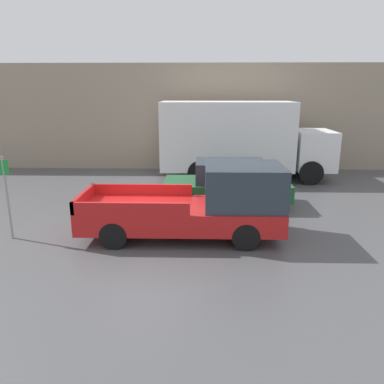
{
  "coord_description": "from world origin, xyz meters",
  "views": [
    {
      "loc": [
        1.68,
        -9.87,
        4.05
      ],
      "look_at": [
        1.39,
        1.13,
        1.04
      ],
      "focal_mm": 35.0,
      "sensor_mm": 36.0,
      "label": 1
    }
  ],
  "objects_px": {
    "car": "(228,183)",
    "delivery_truck": "(238,138)",
    "parking_sign": "(7,193)",
    "newspaper_box": "(183,160)",
    "pickup_truck": "(203,204)"
  },
  "relations": [
    {
      "from": "car",
      "to": "delivery_truck",
      "type": "bearing_deg",
      "value": 79.94
    },
    {
      "from": "parking_sign",
      "to": "newspaper_box",
      "type": "distance_m",
      "value": 10.46
    },
    {
      "from": "car",
      "to": "newspaper_box",
      "type": "bearing_deg",
      "value": 107.52
    },
    {
      "from": "pickup_truck",
      "to": "newspaper_box",
      "type": "height_order",
      "value": "pickup_truck"
    },
    {
      "from": "delivery_truck",
      "to": "parking_sign",
      "type": "bearing_deg",
      "value": -132.74
    },
    {
      "from": "delivery_truck",
      "to": "parking_sign",
      "type": "height_order",
      "value": "delivery_truck"
    },
    {
      "from": "car",
      "to": "parking_sign",
      "type": "distance_m",
      "value": 7.13
    },
    {
      "from": "car",
      "to": "newspaper_box",
      "type": "xyz_separation_m",
      "value": [
        -1.93,
        6.13,
        -0.31
      ]
    },
    {
      "from": "delivery_truck",
      "to": "pickup_truck",
      "type": "bearing_deg",
      "value": -102.73
    },
    {
      "from": "car",
      "to": "newspaper_box",
      "type": "distance_m",
      "value": 6.43
    },
    {
      "from": "pickup_truck",
      "to": "parking_sign",
      "type": "relative_size",
      "value": 2.38
    },
    {
      "from": "pickup_truck",
      "to": "newspaper_box",
      "type": "distance_m",
      "value": 9.27
    },
    {
      "from": "pickup_truck",
      "to": "delivery_truck",
      "type": "height_order",
      "value": "delivery_truck"
    },
    {
      "from": "pickup_truck",
      "to": "car",
      "type": "relative_size",
      "value": 1.25
    },
    {
      "from": "parking_sign",
      "to": "newspaper_box",
      "type": "bearing_deg",
      "value": 65.44
    }
  ]
}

